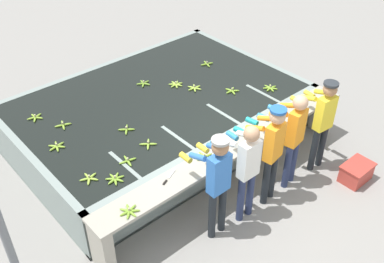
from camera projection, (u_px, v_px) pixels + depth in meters
name	position (u px, v px, depth m)	size (l,w,h in m)	color
ground_plane	(240.00, 194.00, 7.37)	(80.00, 80.00, 0.00)	gray
wash_tank	(158.00, 116.00, 8.43)	(5.10, 3.47, 0.87)	gray
work_ledge	(232.00, 158.00, 7.13)	(5.10, 0.45, 0.87)	#A8A393
worker_0	(217.00, 178.00, 6.10)	(0.40, 0.72, 1.75)	#1E2328
worker_1	(247.00, 164.00, 6.40)	(0.41, 0.72, 1.70)	navy
worker_2	(272.00, 146.00, 6.67)	(0.48, 0.75, 1.74)	#1E2328
worker_3	(293.00, 133.00, 6.99)	(0.48, 0.74, 1.72)	navy
worker_4	(323.00, 117.00, 7.34)	(0.45, 0.74, 1.70)	#1E2328
banana_bunch_floating_0	(232.00, 91.00, 8.29)	(0.27, 0.28, 0.08)	#7FAD33
banana_bunch_floating_1	(207.00, 64.00, 9.14)	(0.28, 0.28, 0.08)	#7FAD33
banana_bunch_floating_2	(115.00, 179.00, 6.35)	(0.28, 0.27, 0.08)	#7FAD33
banana_bunch_floating_3	(89.00, 178.00, 6.36)	(0.28, 0.27, 0.08)	#9EC642
banana_bunch_floating_4	(148.00, 144.00, 7.00)	(0.24, 0.24, 0.08)	#8CB738
banana_bunch_floating_5	(176.00, 84.00, 8.48)	(0.28, 0.28, 0.08)	#9EC642
banana_bunch_floating_6	(126.00, 129.00, 7.31)	(0.24, 0.24, 0.08)	#7FAD33
banana_bunch_floating_7	(194.00, 88.00, 8.38)	(0.28, 0.27, 0.08)	#9EC642
banana_bunch_floating_8	(144.00, 83.00, 8.51)	(0.27, 0.27, 0.08)	#75A333
banana_bunch_floating_9	(128.00, 161.00, 6.67)	(0.28, 0.28, 0.08)	#7FAD33
banana_bunch_floating_10	(63.00, 125.00, 7.41)	(0.28, 0.28, 0.08)	#8CB738
banana_bunch_floating_11	(57.00, 146.00, 6.96)	(0.28, 0.28, 0.08)	#8CB738
banana_bunch_floating_12	(35.00, 117.00, 7.59)	(0.28, 0.27, 0.08)	#8CB738
banana_bunch_floating_13	(270.00, 88.00, 8.38)	(0.28, 0.28, 0.08)	#7FAD33
banana_bunch_ledge_0	(205.00, 157.00, 6.74)	(0.28, 0.28, 0.08)	#8CB738
banana_bunch_ledge_1	(129.00, 211.00, 5.85)	(0.28, 0.28, 0.08)	#7FAD33
knife_0	(167.00, 179.00, 6.36)	(0.33, 0.17, 0.02)	silver
crate	(356.00, 172.00, 7.55)	(0.55, 0.39, 0.32)	#B73D33
support_post_left	(4.00, 235.00, 4.62)	(0.09, 0.09, 3.20)	slate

